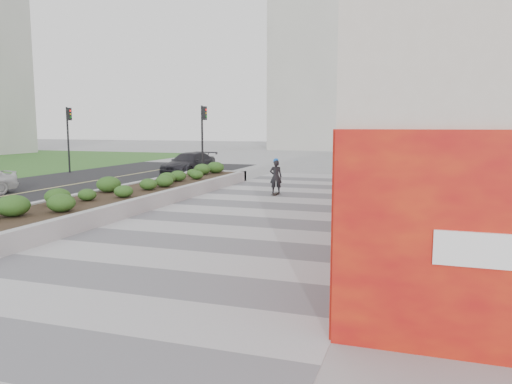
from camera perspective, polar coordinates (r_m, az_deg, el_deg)
ground at (r=11.43m, az=-9.02°, el=-7.94°), size 160.00×160.00×0.00m
walkway at (r=14.08m, az=-3.40°, el=-4.87°), size 8.00×36.00×0.01m
building at (r=18.85m, az=24.39°, el=9.79°), size 6.04×24.08×8.00m
planter at (r=20.01m, az=-13.86°, el=-0.14°), size 3.00×18.00×0.90m
street at (r=24.14m, az=-27.01°, el=-0.45°), size 10.00×40.00×0.00m
traffic_signal_near at (r=29.92m, az=-6.05°, el=7.05°), size 0.33×0.28×4.20m
traffic_signal_far at (r=34.35m, az=-20.63°, el=6.68°), size 0.33×0.28×4.20m
distant_bldg_north_l at (r=65.91m, az=9.69°, el=13.60°), size 16.00×12.00×20.00m
distant_bldg_north_r at (r=71.02m, az=27.06°, el=14.08°), size 14.00×10.00×24.00m
manhole_cover at (r=13.90m, az=-1.47°, el=-5.02°), size 0.44×0.44×0.01m
skateboarder at (r=21.87m, az=2.28°, el=1.79°), size 0.62×0.72×1.62m
car_dark at (r=31.12m, az=-7.66°, el=3.22°), size 2.23×4.83×1.37m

